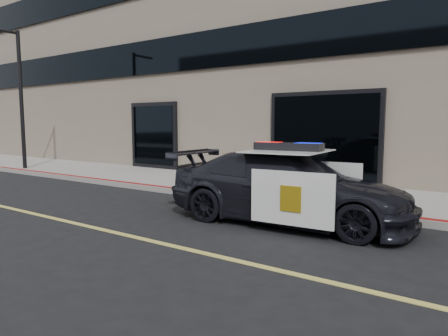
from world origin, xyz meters
The scene contains 6 objects.
ground centered at (0.00, 0.00, 0.00)m, with size 120.00×120.00×0.00m, color black.
sidewalk_n centered at (0.00, 5.25, 0.07)m, with size 60.00×3.50×0.15m, color gray.
building_n centered at (0.00, 10.50, 6.00)m, with size 60.00×7.00×12.00m, color #756856.
police_car centered at (0.01, 2.45, 0.70)m, with size 2.58×5.02×1.56m.
fire_hydrant centered at (-2.65, 4.48, 0.48)m, with size 0.32×0.44×0.71m.
street_light centered at (-12.19, 3.86, 3.09)m, with size 0.15×1.35×5.32m.
Camera 1 is at (3.34, -4.55, 1.91)m, focal length 32.00 mm.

